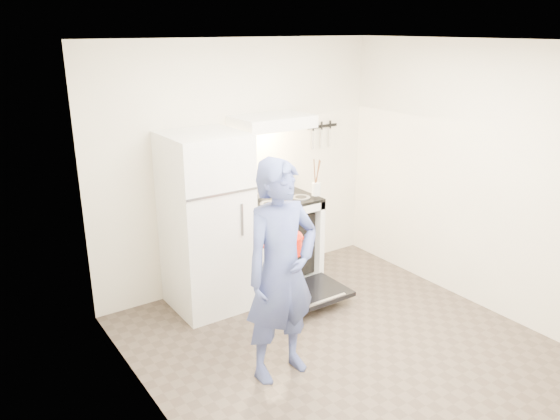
# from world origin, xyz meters

# --- Properties ---
(floor) EXTENTS (3.60, 3.60, 0.00)m
(floor) POSITION_xyz_m (0.00, 0.00, 0.00)
(floor) COLOR #4B4035
(floor) RESTS_ON ground
(back_wall) EXTENTS (3.20, 0.02, 2.50)m
(back_wall) POSITION_xyz_m (0.00, 1.80, 1.25)
(back_wall) COLOR #EEE7CB
(back_wall) RESTS_ON ground
(refrigerator) EXTENTS (0.70, 0.70, 1.70)m
(refrigerator) POSITION_xyz_m (-0.58, 1.45, 0.85)
(refrigerator) COLOR white
(refrigerator) RESTS_ON floor
(stove_body) EXTENTS (0.76, 0.65, 0.92)m
(stove_body) POSITION_xyz_m (0.23, 1.48, 0.46)
(stove_body) COLOR white
(stove_body) RESTS_ON floor
(cooktop) EXTENTS (0.76, 0.65, 0.03)m
(cooktop) POSITION_xyz_m (0.23, 1.48, 0.94)
(cooktop) COLOR black
(cooktop) RESTS_ON stove_body
(backsplash) EXTENTS (0.76, 0.07, 0.20)m
(backsplash) POSITION_xyz_m (0.23, 1.76, 1.05)
(backsplash) COLOR white
(backsplash) RESTS_ON cooktop
(oven_door) EXTENTS (0.70, 0.54, 0.04)m
(oven_door) POSITION_xyz_m (0.23, 0.88, 0.12)
(oven_door) COLOR black
(oven_door) RESTS_ON floor
(oven_rack) EXTENTS (0.60, 0.52, 0.01)m
(oven_rack) POSITION_xyz_m (0.23, 1.48, 0.44)
(oven_rack) COLOR slate
(oven_rack) RESTS_ON stove_body
(range_hood) EXTENTS (0.76, 0.50, 0.12)m
(range_hood) POSITION_xyz_m (0.23, 1.55, 1.71)
(range_hood) COLOR white
(range_hood) RESTS_ON back_wall
(knife_strip) EXTENTS (0.40, 0.02, 0.03)m
(knife_strip) POSITION_xyz_m (1.05, 1.79, 1.55)
(knife_strip) COLOR black
(knife_strip) RESTS_ON back_wall
(pizza_stone) EXTENTS (0.36, 0.36, 0.02)m
(pizza_stone) POSITION_xyz_m (0.22, 1.55, 0.45)
(pizza_stone) COLOR #997A59
(pizza_stone) RESTS_ON oven_rack
(tea_kettle) EXTENTS (0.23, 0.19, 0.28)m
(tea_kettle) POSITION_xyz_m (-0.00, 1.54, 1.09)
(tea_kettle) COLOR silver
(tea_kettle) RESTS_ON cooktop
(utensil_jar) EXTENTS (0.10, 0.10, 0.13)m
(utensil_jar) POSITION_xyz_m (0.55, 1.23, 1.05)
(utensil_jar) COLOR silver
(utensil_jar) RESTS_ON cooktop
(person) EXTENTS (0.65, 0.44, 1.73)m
(person) POSITION_xyz_m (-0.63, 0.14, 0.86)
(person) COLOR navy
(person) RESTS_ON floor
(dutch_oven) EXTENTS (0.39, 0.32, 0.25)m
(dutch_oven) POSITION_xyz_m (-0.33, 0.54, 0.88)
(dutch_oven) COLOR #BF0F01
(dutch_oven) RESTS_ON person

